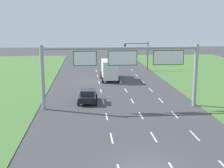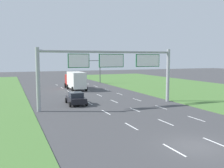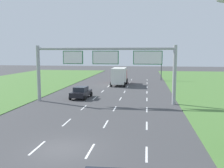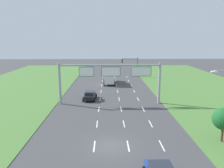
% 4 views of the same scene
% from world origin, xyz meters
% --- Properties ---
extents(ground_plane, '(200.00, 200.00, 0.00)m').
position_xyz_m(ground_plane, '(0.00, 0.00, 0.00)').
color(ground_plane, '#424244').
extents(lane_dashes_inner_left, '(0.14, 62.40, 0.01)m').
position_xyz_m(lane_dashes_inner_left, '(-1.75, 12.00, 0.00)').
color(lane_dashes_inner_left, white).
rests_on(lane_dashes_inner_left, ground_plane).
extents(lane_dashes_inner_right, '(0.14, 62.40, 0.01)m').
position_xyz_m(lane_dashes_inner_right, '(1.75, 12.00, 0.00)').
color(lane_dashes_inner_right, white).
rests_on(lane_dashes_inner_right, ground_plane).
extents(lane_dashes_slip, '(0.14, 62.40, 0.01)m').
position_xyz_m(lane_dashes_slip, '(5.25, 12.00, 0.00)').
color(lane_dashes_slip, white).
rests_on(lane_dashes_slip, ground_plane).
extents(car_lead_silver, '(2.40, 4.24, 1.56)m').
position_xyz_m(car_lead_silver, '(-3.60, 17.77, 0.78)').
color(car_lead_silver, black).
rests_on(car_lead_silver, ground_plane).
extents(box_truck, '(2.71, 7.58, 3.30)m').
position_xyz_m(box_truck, '(0.04, 32.45, 1.76)').
color(box_truck, '#B21E19').
rests_on(box_truck, ground_plane).
extents(sign_gantry, '(17.24, 0.44, 7.00)m').
position_xyz_m(sign_gantry, '(0.29, 15.22, 4.95)').
color(sign_gantry, '#9EA0A5').
rests_on(sign_gantry, ground_plane).
extents(traffic_light_mast, '(4.76, 0.49, 5.60)m').
position_xyz_m(traffic_light_mast, '(6.42, 42.01, 3.87)').
color(traffic_light_mast, '#47494F').
rests_on(traffic_light_mast, ground_plane).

